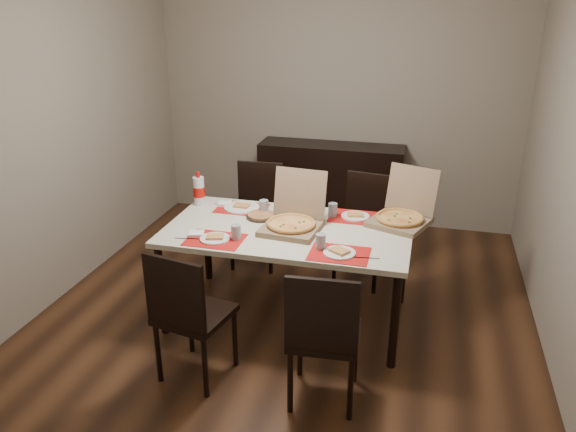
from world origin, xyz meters
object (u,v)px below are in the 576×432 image
object	(u,v)px
chair_near_left	(188,312)
dip_bowl	(313,217)
chair_far_left	(258,209)
soda_bottle	(199,191)
pizza_box_center	(293,221)
chair_far_right	(365,223)
chair_near_right	(324,333)
dining_table	(288,237)
sideboard	(330,186)

from	to	relation	value
chair_near_left	dip_bowl	xyz separation A→B (m)	(0.56, 1.13, 0.25)
chair_near_left	chair_far_left	bearing A→B (deg)	93.31
soda_bottle	pizza_box_center	bearing A→B (deg)	-19.37
chair_far_right	chair_near_right	bearing A→B (deg)	-90.84
chair_near_right	chair_far_left	size ratio (longest dim) A/B	1.00
dining_table	chair_near_right	bearing A→B (deg)	-63.85
sideboard	dining_table	size ratio (longest dim) A/B	0.83
sideboard	chair_near_right	bearing A→B (deg)	-80.47
pizza_box_center	soda_bottle	xyz separation A→B (m)	(-0.86, 0.30, 0.06)
chair_near_left	pizza_box_center	distance (m)	1.05
chair_far_right	pizza_box_center	world-z (taller)	pizza_box_center
dining_table	chair_far_left	world-z (taller)	chair_far_left
sideboard	dip_bowl	xyz separation A→B (m)	(0.17, -1.67, 0.31)
dining_table	chair_near_left	distance (m)	1.01
chair_far_left	pizza_box_center	xyz separation A→B (m)	(0.56, -0.90, 0.30)
chair_near_right	pizza_box_center	xyz separation A→B (m)	(-0.42, 0.92, 0.30)
dip_bowl	chair_far_left	bearing A→B (deg)	134.71
dip_bowl	dining_table	bearing A→B (deg)	-121.43
dining_table	soda_bottle	bearing A→B (deg)	159.69
dining_table	dip_bowl	distance (m)	0.29
dining_table	chair_far_right	bearing A→B (deg)	59.67
pizza_box_center	dip_bowl	bearing A→B (deg)	64.81
chair_near_left	soda_bottle	distance (m)	1.32
sideboard	chair_far_right	distance (m)	1.20
chair_near_left	pizza_box_center	xyz separation A→B (m)	(0.45, 0.90, 0.30)
pizza_box_center	soda_bottle	distance (m)	0.92
pizza_box_center	soda_bottle	bearing A→B (deg)	160.63
sideboard	chair_far_left	world-z (taller)	chair_far_left
chair_near_left	chair_far_right	xyz separation A→B (m)	(0.90, 1.72, 0.00)
sideboard	soda_bottle	xyz separation A→B (m)	(-0.81, -1.60, 0.42)
soda_bottle	chair_near_right	bearing A→B (deg)	-43.80
dining_table	chair_far_right	xyz separation A→B (m)	(0.48, 0.82, -0.17)
chair_near_right	chair_far_right	distance (m)	1.74
sideboard	chair_near_left	bearing A→B (deg)	-98.03
dining_table	chair_near_right	distance (m)	1.04
dining_table	chair_far_left	bearing A→B (deg)	119.99
chair_near_right	chair_far_left	world-z (taller)	same
chair_near_left	soda_bottle	bearing A→B (deg)	108.73
chair_far_right	pizza_box_center	bearing A→B (deg)	-118.60
chair_near_right	soda_bottle	distance (m)	1.81
pizza_box_center	soda_bottle	world-z (taller)	pizza_box_center
soda_bottle	chair_far_left	bearing A→B (deg)	63.04
chair_far_right	pizza_box_center	distance (m)	0.97
sideboard	dip_bowl	bearing A→B (deg)	-84.36
chair_near_left	chair_far_right	size ratio (longest dim) A/B	1.00
sideboard	chair_near_right	distance (m)	2.87
chair_near_left	chair_far_right	bearing A→B (deg)	62.44
pizza_box_center	dip_bowl	xyz separation A→B (m)	(0.11, 0.23, -0.05)
chair_far_left	pizza_box_center	world-z (taller)	pizza_box_center
sideboard	pizza_box_center	world-z (taller)	pizza_box_center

